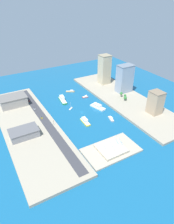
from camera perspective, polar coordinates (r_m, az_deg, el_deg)
The scene contains 23 objects.
ground_plane at distance 316.50m, azimuth -1.52°, elevation -0.02°, with size 440.00×440.00×0.00m, color #145684.
quay_west at distance 356.65m, azimuth 10.12°, elevation 3.61°, with size 70.00×240.00×3.43m, color #9E937F.
quay_east at distance 292.26m, azimuth -15.79°, elevation -3.88°, with size 70.00×240.00×3.43m, color #9E937F.
peninsula_point at distance 246.21m, azimuth 6.69°, elevation -10.51°, with size 65.25×38.52×2.00m, color #A89E89.
road_strip at distance 295.73m, azimuth -11.63°, elevation -2.39°, with size 11.64×228.00×0.15m, color #38383D.
ferry_yellow_fast at distance 291.00m, azimuth -0.54°, elevation -2.53°, with size 7.69×22.69×6.18m.
ferry_white_commuter at distance 327.32m, azimuth 2.98°, elevation 1.56°, with size 15.71×28.46×6.11m.
ferry_green_doubledeck at distance 349.87m, azimuth -6.85°, elevation 3.53°, with size 11.53×29.73×7.97m.
sailboat_small_white at distance 325.55m, azimuth -4.53°, elevation 1.01°, with size 8.58×7.14×12.03m.
yacht_sleek_gray at distance 299.61m, azimuth 6.70°, elevation -1.86°, with size 7.43×16.02×4.51m.
water_taxi_orange at distance 381.55m, azimuth -4.59°, elevation 5.82°, with size 15.13×11.21×3.25m.
tugboat_red at distance 359.82m, azimuth -0.48°, elevation 4.28°, with size 10.91×5.87×3.55m.
carpark_squat_concrete at distance 346.43m, azimuth -19.85°, elevation 2.99°, with size 41.38×28.98×14.89m.
office_block_beige at distance 401.14m, azimuth 4.88°, elevation 11.73°, with size 19.92×19.24×55.31m.
apartment_midrise_tan at distance 316.27m, azimuth 18.55°, elevation 2.52°, with size 17.77×19.12×34.55m.
tower_tall_glass at distance 371.38m, azimuth 10.45°, elevation 9.16°, with size 28.14×18.57×48.70m.
warehouse_low_gray at distance 270.34m, azimuth -17.15°, elevation -5.55°, with size 35.78×22.90×9.88m.
pickup_red at distance 353.75m, azimuth -15.92°, elevation 3.09°, with size 2.16×5.25×1.63m.
taxi_yellow_cab at distance 302.41m, azimuth -12.54°, elevation -1.50°, with size 2.11×4.54×1.56m.
van_white at distance 327.49m, azimuth -14.48°, elevation 0.94°, with size 1.92×5.12×1.55m.
traffic_light_waterfront at distance 283.22m, azimuth -9.29°, elevation -2.74°, with size 0.36×0.36×6.50m.
opera_landmark at distance 240.74m, azimuth 6.91°, elevation -8.91°, with size 31.24×29.22×19.77m.
park_tree_cluster at distance 350.76m, azimuth 10.21°, elevation 4.47°, with size 9.32×19.89×8.78m.
Camera 1 is at (127.65, 238.81, 163.85)m, focal length 32.80 mm.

